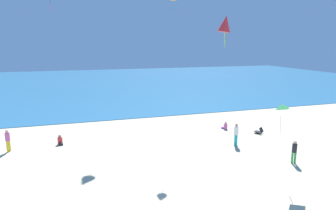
{
  "coord_description": "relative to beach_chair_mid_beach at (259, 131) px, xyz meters",
  "views": [
    {
      "loc": [
        -5.13,
        -10.25,
        7.78
      ],
      "look_at": [
        0.0,
        6.32,
        4.12
      ],
      "focal_mm": 31.3,
      "sensor_mm": 36.0,
      "label": 1
    }
  ],
  "objects": [
    {
      "name": "person_2",
      "position": [
        -1.68,
        -6.3,
        0.67
      ],
      "size": [
        0.43,
        0.43,
        1.57
      ],
      "rotation": [
        0.0,
        0.0,
        1.03
      ],
      "color": "green",
      "rests_on": "ground_plane"
    },
    {
      "name": "person_5",
      "position": [
        -2.21,
        2.13,
        0.02
      ],
      "size": [
        0.51,
        0.63,
        0.7
      ],
      "rotation": [
        0.0,
        0.0,
        2.04
      ],
      "color": "#D8599E",
      "rests_on": "ground_plane"
    },
    {
      "name": "beach_chair_mid_beach",
      "position": [
        0.0,
        0.0,
        0.0
      ],
      "size": [
        0.9,
        0.92,
        0.56
      ],
      "rotation": [
        0.0,
        0.0,
        2.2
      ],
      "color": "black",
      "rests_on": "ground_plane"
    },
    {
      "name": "person_4",
      "position": [
        -20.13,
        1.66,
        0.71
      ],
      "size": [
        0.46,
        0.46,
        1.64
      ],
      "rotation": [
        0.0,
        0.0,
        5.64
      ],
      "color": "yellow",
      "rests_on": "ground_plane"
    },
    {
      "name": "ground_plane",
      "position": [
        -9.85,
        -0.94,
        -0.24
      ],
      "size": [
        120.0,
        120.0,
        0.0
      ],
      "primitive_type": "plane",
      "color": "beige"
    },
    {
      "name": "person_3",
      "position": [
        -3.55,
        -2.08,
        0.77
      ],
      "size": [
        0.48,
        0.48,
        1.75
      ],
      "rotation": [
        0.0,
        0.0,
        5.27
      ],
      "color": "#19ADB2",
      "rests_on": "ground_plane"
    },
    {
      "name": "kite_green",
      "position": [
        -4.04,
        -7.66,
        4.03
      ],
      "size": [
        0.92,
        0.75,
        1.86
      ],
      "rotation": [
        0.0,
        0.0,
        0.16
      ],
      "color": "green"
    },
    {
      "name": "ocean_water",
      "position": [
        -9.85,
        38.32,
        -0.21
      ],
      "size": [
        120.0,
        60.0,
        0.05
      ],
      "primitive_type": "cube",
      "color": "teal",
      "rests_on": "ground_plane"
    },
    {
      "name": "kite_red",
      "position": [
        -9.03,
        -9.96,
        8.33
      ],
      "size": [
        0.8,
        0.75,
        1.3
      ],
      "rotation": [
        0.0,
        0.0,
        4.32
      ],
      "color": "red"
    },
    {
      "name": "person_0",
      "position": [
        -16.6,
        2.21,
        0.05
      ],
      "size": [
        0.45,
        0.66,
        0.77
      ],
      "rotation": [
        0.0,
        0.0,
        4.93
      ],
      "color": "red",
      "rests_on": "ground_plane"
    }
  ]
}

